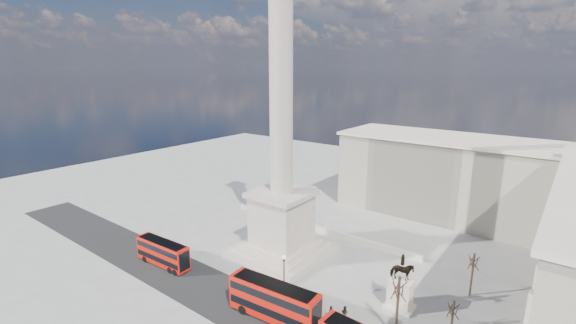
{
  "coord_description": "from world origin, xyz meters",
  "views": [
    {
      "loc": [
        36.91,
        -41.39,
        30.25
      ],
      "look_at": [
        2.1,
        3.99,
        16.24
      ],
      "focal_mm": 24.0,
      "sensor_mm": 36.0,
      "label": 1
    }
  ],
  "objects_px": {
    "equestrian_statue": "(400,290)",
    "pedestrian_crossing": "(331,313)",
    "red_bus_b": "(274,301)",
    "red_bus_a": "(163,253)",
    "victorian_lamp": "(284,274)",
    "pedestrian_standing": "(345,313)",
    "nelsons_column": "(281,179)"
  },
  "relations": [
    {
      "from": "equestrian_statue",
      "to": "pedestrian_standing",
      "type": "height_order",
      "value": "equestrian_statue"
    },
    {
      "from": "pedestrian_crossing",
      "to": "red_bus_b",
      "type": "bearing_deg",
      "value": 121.2
    },
    {
      "from": "red_bus_a",
      "to": "red_bus_b",
      "type": "xyz_separation_m",
      "value": [
        22.38,
        0.2,
        0.41
      ]
    },
    {
      "from": "equestrian_statue",
      "to": "red_bus_b",
      "type": "bearing_deg",
      "value": -134.02
    },
    {
      "from": "pedestrian_standing",
      "to": "pedestrian_crossing",
      "type": "xyz_separation_m",
      "value": [
        -1.36,
        -1.01,
        -0.02
      ]
    },
    {
      "from": "red_bus_b",
      "to": "equestrian_statue",
      "type": "bearing_deg",
      "value": 41.23
    },
    {
      "from": "pedestrian_standing",
      "to": "pedestrian_crossing",
      "type": "relative_size",
      "value": 1.02
    },
    {
      "from": "red_bus_b",
      "to": "pedestrian_crossing",
      "type": "relative_size",
      "value": 6.38
    },
    {
      "from": "red_bus_a",
      "to": "pedestrian_standing",
      "type": "relative_size",
      "value": 5.23
    },
    {
      "from": "equestrian_statue",
      "to": "pedestrian_crossing",
      "type": "xyz_separation_m",
      "value": [
        -5.78,
        -7.5,
        -1.66
      ]
    },
    {
      "from": "red_bus_b",
      "to": "equestrian_statue",
      "type": "distance_m",
      "value": 16.27
    },
    {
      "from": "red_bus_b",
      "to": "equestrian_statue",
      "type": "xyz_separation_m",
      "value": [
        11.31,
        11.7,
        0.06
      ]
    },
    {
      "from": "red_bus_a",
      "to": "victorian_lamp",
      "type": "distance_m",
      "value": 21.18
    },
    {
      "from": "equestrian_statue",
      "to": "pedestrian_standing",
      "type": "xyz_separation_m",
      "value": [
        -4.42,
        -6.5,
        -1.64
      ]
    },
    {
      "from": "equestrian_statue",
      "to": "pedestrian_crossing",
      "type": "height_order",
      "value": "equestrian_statue"
    },
    {
      "from": "nelsons_column",
      "to": "red_bus_a",
      "type": "bearing_deg",
      "value": -129.5
    },
    {
      "from": "nelsons_column",
      "to": "pedestrian_standing",
      "type": "xyz_separation_m",
      "value": [
        17.19,
        -9.24,
        -11.95
      ]
    },
    {
      "from": "nelsons_column",
      "to": "red_bus_a",
      "type": "height_order",
      "value": "nelsons_column"
    },
    {
      "from": "red_bus_a",
      "to": "pedestrian_crossing",
      "type": "bearing_deg",
      "value": 5.98
    },
    {
      "from": "red_bus_b",
      "to": "victorian_lamp",
      "type": "distance_m",
      "value": 4.6
    },
    {
      "from": "equestrian_statue",
      "to": "pedestrian_crossing",
      "type": "distance_m",
      "value": 9.62
    },
    {
      "from": "nelsons_column",
      "to": "victorian_lamp",
      "type": "relative_size",
      "value": 7.7
    },
    {
      "from": "red_bus_a",
      "to": "victorian_lamp",
      "type": "bearing_deg",
      "value": 8.73
    },
    {
      "from": "red_bus_b",
      "to": "pedestrian_crossing",
      "type": "height_order",
      "value": "red_bus_b"
    },
    {
      "from": "red_bus_b",
      "to": "nelsons_column",
      "type": "bearing_deg",
      "value": 120.76
    },
    {
      "from": "pedestrian_standing",
      "to": "equestrian_statue",
      "type": "bearing_deg",
      "value": -120.69
    },
    {
      "from": "nelsons_column",
      "to": "equestrian_statue",
      "type": "bearing_deg",
      "value": -7.23
    },
    {
      "from": "pedestrian_crossing",
      "to": "victorian_lamp",
      "type": "bearing_deg",
      "value": 84.93
    },
    {
      "from": "victorian_lamp",
      "to": "equestrian_statue",
      "type": "xyz_separation_m",
      "value": [
        13.01,
        7.62,
        -1.2
      ]
    },
    {
      "from": "red_bus_b",
      "to": "pedestrian_standing",
      "type": "relative_size",
      "value": 6.26
    },
    {
      "from": "nelsons_column",
      "to": "pedestrian_crossing",
      "type": "distance_m",
      "value": 22.33
    },
    {
      "from": "victorian_lamp",
      "to": "pedestrian_standing",
      "type": "xyz_separation_m",
      "value": [
        8.59,
        1.12,
        -2.84
      ]
    }
  ]
}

